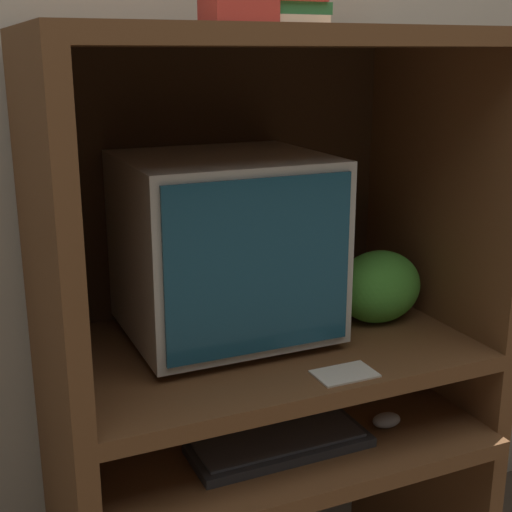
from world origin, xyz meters
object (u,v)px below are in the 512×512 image
Objects in this scene: keyboard at (280,444)px; crt_monitor at (224,246)px; mouse at (386,420)px; storage_box at (238,4)px; snack_bag at (379,287)px.

crt_monitor is at bearing 99.47° from keyboard.
keyboard is at bearing 177.75° from mouse.
storage_box reaches higher than keyboard.
snack_bag is 1.59× the size of storage_box.
crt_monitor is at bearing 142.91° from mouse.
snack_bag is (0.37, -0.06, -0.13)m from crt_monitor.
crt_monitor reaches higher than mouse.
mouse is at bearing -37.09° from crt_monitor.
keyboard is 0.44m from snack_bag.
crt_monitor is 0.39m from snack_bag.
mouse is (0.26, -0.01, 0.00)m from keyboard.
snack_bag is at bearing -9.74° from crt_monitor.
mouse is at bearing -113.84° from snack_bag.
keyboard is at bearing -155.57° from snack_bag.
snack_bag is (0.33, 0.15, 0.26)m from keyboard.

